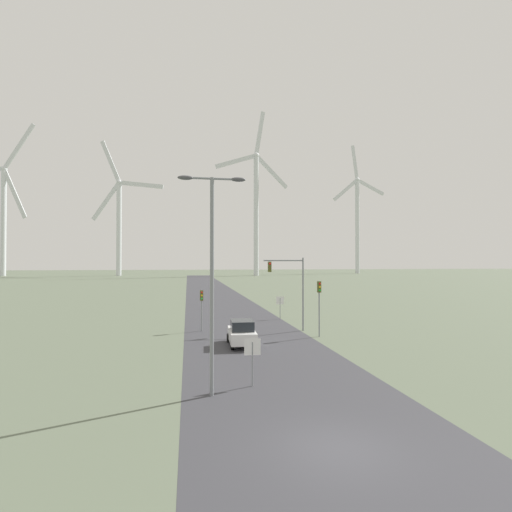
{
  "coord_description": "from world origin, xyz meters",
  "views": [
    {
      "loc": [
        -4.74,
        -12.32,
        6.02
      ],
      "look_at": [
        0.0,
        15.28,
        6.44
      ],
      "focal_mm": 28.0,
      "sensor_mm": 36.0,
      "label": 1
    }
  ],
  "objects": [
    {
      "name": "wind_turbine_far_left",
      "position": [
        -82.88,
        174.78,
        29.05
      ],
      "size": [
        36.18,
        10.15,
        65.64
      ],
      "color": "silver",
      "rests_on": "ground"
    },
    {
      "name": "traffic_light_mast_overhead",
      "position": [
        4.09,
        21.46,
        4.45
      ],
      "size": [
        3.59,
        0.35,
        6.4
      ],
      "color": "gray",
      "rests_on": "ground"
    },
    {
      "name": "streetlamp",
      "position": [
        -3.65,
        5.78,
        6.21
      ],
      "size": [
        3.09,
        0.32,
        9.9
      ],
      "color": "gray",
      "rests_on": "ground"
    },
    {
      "name": "traffic_light_post_near_left",
      "position": [
        -3.53,
        22.74,
        2.61
      ],
      "size": [
        0.28,
        0.34,
        3.55
      ],
      "color": "gray",
      "rests_on": "ground"
    },
    {
      "name": "wind_turbine_right",
      "position": [
        84.53,
        187.89,
        30.29
      ],
      "size": [
        31.72,
        6.84,
        68.2
      ],
      "color": "silver",
      "rests_on": "ground"
    },
    {
      "name": "stop_sign_near",
      "position": [
        -1.63,
        6.81,
        1.61
      ],
      "size": [
        0.81,
        0.07,
        2.31
      ],
      "color": "gray",
      "rests_on": "ground"
    },
    {
      "name": "ground_plane",
      "position": [
        0.0,
        0.0,
        0.0
      ],
      "size": [
        600.0,
        600.0,
        0.0
      ],
      "primitive_type": "plane",
      "color": "#5B6651"
    },
    {
      "name": "traffic_light_post_near_right",
      "position": [
        5.74,
        18.54,
        3.25
      ],
      "size": [
        0.28,
        0.34,
        4.46
      ],
      "color": "gray",
      "rests_on": "ground"
    },
    {
      "name": "wind_turbine_center",
      "position": [
        24.98,
        160.31,
        32.23
      ],
      "size": [
        34.02,
        10.7,
        73.11
      ],
      "color": "silver",
      "rests_on": "ground"
    },
    {
      "name": "wind_turbine_left",
      "position": [
        -34.4,
        169.48,
        25.78
      ],
      "size": [
        31.61,
        9.83,
        59.69
      ],
      "color": "silver",
      "rests_on": "ground"
    },
    {
      "name": "road_surface",
      "position": [
        0.0,
        48.0,
        0.0
      ],
      "size": [
        10.0,
        240.0,
        0.01
      ],
      "color": "#38383D",
      "rests_on": "ground"
    },
    {
      "name": "car_approaching",
      "position": [
        -0.88,
        16.21,
        0.91
      ],
      "size": [
        1.97,
        4.17,
        1.83
      ],
      "color": "white",
      "rests_on": "ground"
    },
    {
      "name": "stop_sign_far",
      "position": [
        4.89,
        28.73,
        1.66
      ],
      "size": [
        0.81,
        0.07,
        2.37
      ],
      "color": "gray",
      "rests_on": "ground"
    }
  ]
}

